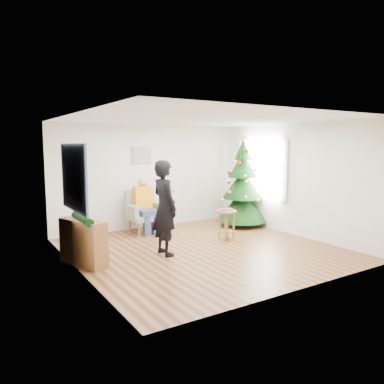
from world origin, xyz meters
TOP-DOWN VIEW (x-y plane):
  - floor at (0.00, 0.00)m, footprint 5.00×5.00m
  - ceiling at (0.00, 0.00)m, footprint 5.00×5.00m
  - wall_back at (0.00, 2.50)m, footprint 5.00×0.00m
  - wall_front at (0.00, -2.50)m, footprint 5.00×0.00m
  - wall_left at (-2.50, 0.00)m, footprint 0.00×5.00m
  - wall_right at (2.50, 0.00)m, footprint 0.00×5.00m
  - window_panel at (2.47, 1.00)m, footprint 0.04×1.30m
  - curtains at (2.44, 1.00)m, footprint 0.05×1.75m
  - christmas_tree at (2.12, 1.35)m, footprint 1.29×1.29m
  - stool at (0.85, 0.36)m, footprint 0.44×0.44m
  - laptop at (0.85, 0.36)m, footprint 0.38×0.25m
  - armchair at (-0.37, 2.01)m, footprint 0.80×0.72m
  - seated_person at (-0.37, 1.95)m, footprint 0.44×0.64m
  - standing_man at (-0.82, 0.12)m, footprint 0.45×0.67m
  - game_controller at (-0.63, 0.09)m, footprint 0.04×0.13m
  - console at (-2.33, 0.33)m, footprint 0.62×1.04m
  - garland at (-2.33, 0.33)m, footprint 0.14×0.90m
  - tapestry at (-2.46, 0.30)m, footprint 0.03×1.50m
  - framed_picture at (-0.20, 2.46)m, footprint 0.52×0.05m

SIDE VIEW (x-z plane):
  - floor at x=0.00m, z-range 0.00..0.00m
  - stool at x=0.85m, z-range 0.01..0.67m
  - armchair at x=-0.37m, z-range -0.13..0.89m
  - console at x=-2.33m, z-range 0.00..0.80m
  - laptop at x=0.85m, z-range 0.67..0.69m
  - seated_person at x=-0.37m, z-range 0.02..1.36m
  - garland at x=-2.33m, z-range 0.75..0.89m
  - standing_man at x=-0.82m, z-range 0.00..1.82m
  - christmas_tree at x=2.12m, z-range -0.12..2.22m
  - game_controller at x=-0.63m, z-range 1.20..1.23m
  - wall_back at x=0.00m, z-range -1.20..3.80m
  - wall_front at x=0.00m, z-range -1.20..3.80m
  - wall_left at x=-2.50m, z-range -1.20..3.80m
  - wall_right at x=2.50m, z-range -1.20..3.80m
  - window_panel at x=2.47m, z-range 0.80..2.20m
  - curtains at x=2.44m, z-range 0.75..2.25m
  - tapestry at x=-2.46m, z-range 0.98..2.12m
  - framed_picture at x=-0.20m, z-range 1.64..2.06m
  - ceiling at x=0.00m, z-range 2.60..2.60m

